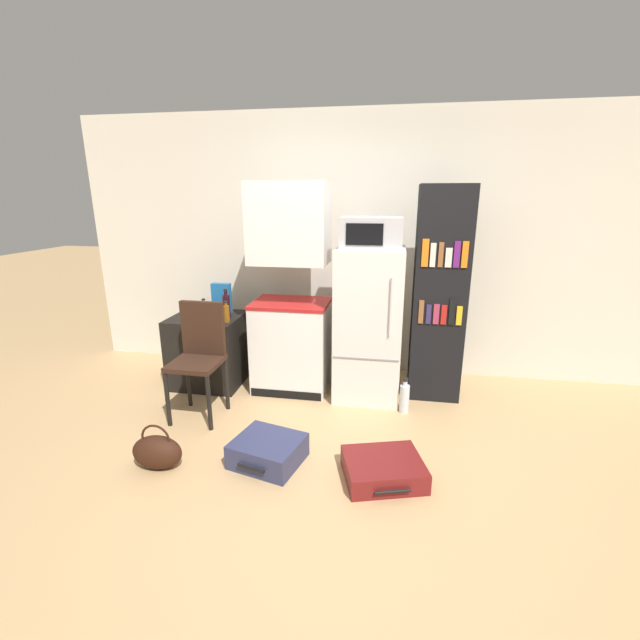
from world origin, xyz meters
The scene contains 17 objects.
ground_plane centered at (0.00, 0.00, 0.00)m, with size 24.00×24.00×0.00m, color tan.
wall_back centered at (0.20, 2.00, 1.33)m, with size 6.40×0.10×2.67m.
side_table centered at (-1.43, 1.29, 0.35)m, with size 0.67×0.61×0.70m.
kitchen_hutch centered at (-0.58, 1.33, 0.92)m, with size 0.72×0.55×1.97m.
refrigerator centered at (0.16, 1.30, 0.70)m, with size 0.60×0.63×1.41m.
microwave centered at (0.16, 1.29, 1.54)m, with size 0.53×0.42×0.26m.
bookshelf centered at (0.79, 1.41, 0.97)m, with size 0.46×0.39×1.94m.
bottle_amber_beer centered at (-1.16, 1.14, 0.79)m, with size 0.07×0.07×0.20m.
bottle_wine_dark centered at (-1.21, 1.29, 0.82)m, with size 0.07×0.07×0.28m.
bottle_clear_short centered at (-1.44, 1.28, 0.78)m, with size 0.07×0.07×0.18m.
bowl centered at (-1.56, 1.45, 0.72)m, with size 0.14×0.14×0.04m.
cereal_box centered at (-1.33, 1.46, 0.85)m, with size 0.19×0.07×0.30m.
chair centered at (-1.22, 0.68, 0.59)m, with size 0.40×0.41×0.99m.
suitcase_large_flat centered at (-0.46, 0.06, 0.09)m, with size 0.55×0.51×0.18m.
suitcase_small_flat centered at (0.36, 0.02, 0.07)m, with size 0.62×0.56×0.14m.
handbag centered at (-1.20, -0.13, 0.12)m, with size 0.36×0.20×0.33m.
water_bottle_front centered at (0.52, 0.98, 0.14)m, with size 0.08×0.08×0.32m.
Camera 1 is at (0.37, -2.51, 1.85)m, focal length 24.00 mm.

